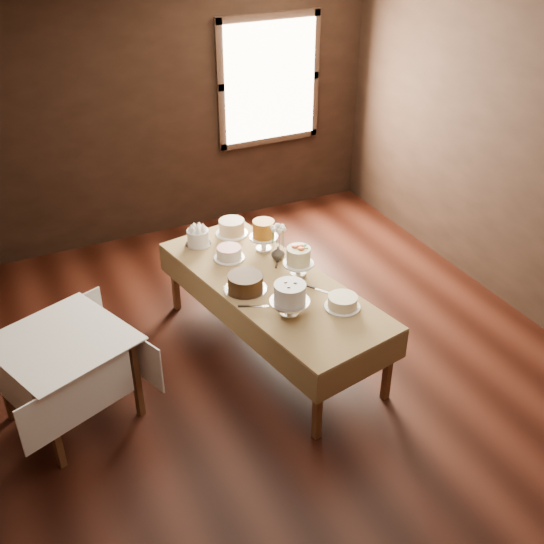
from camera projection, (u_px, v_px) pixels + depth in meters
The scene contains 22 objects.
floor at pixel (282, 380), 5.40m from camera, with size 5.00×6.00×0.01m, color black.
ceiling at pixel (286, 28), 3.93m from camera, with size 5.00×6.00×0.01m, color beige.
wall_back at pixel (159, 113), 6.96m from camera, with size 5.00×0.02×2.80m, color black.
wall_right at pixel (543, 172), 5.59m from camera, with size 0.02×6.00×2.80m, color black.
window at pixel (270, 81), 7.29m from camera, with size 1.10×0.05×1.30m, color #FFEABF.
display_table at pixel (271, 287), 5.42m from camera, with size 1.29×2.39×0.70m.
side_table at pixel (63, 349), 4.70m from camera, with size 1.14×1.14×0.74m.
cake_meringue at pixel (198, 238), 5.89m from camera, with size 0.24×0.24×0.15m.
cake_speckled at pixel (232, 227), 6.07m from camera, with size 0.30×0.30×0.14m.
cake_lattice at pixel (229, 254), 5.69m from camera, with size 0.28×0.28×0.10m.
cake_caramel at pixel (264, 237), 5.79m from camera, with size 0.26×0.26×0.30m.
cake_chocolate at pixel (245, 283), 5.26m from camera, with size 0.40×0.40×0.14m.
cake_flowers at pixel (298, 263), 5.43m from camera, with size 0.27×0.27×0.27m.
cake_swirl at pixel (290, 301), 4.93m from camera, with size 0.32×0.32×0.28m.
cake_cream at pixel (343, 302), 5.05m from camera, with size 0.31×0.31×0.10m.
cake_server_a at pixel (296, 293), 5.25m from camera, with size 0.24×0.03×0.01m, color silver.
cake_server_b at pixel (323, 291), 5.27m from camera, with size 0.24×0.03×0.01m, color silver.
cake_server_c at pixel (246, 271), 5.53m from camera, with size 0.24×0.03×0.01m, color silver.
cake_server_d at pixel (278, 258), 5.71m from camera, with size 0.24×0.03×0.01m, color silver.
cake_server_e at pixel (259, 306), 5.08m from camera, with size 0.24×0.03×0.01m, color silver.
flower_vase at pixel (278, 253), 5.68m from camera, with size 0.12×0.12×0.13m, color #2D2823.
flower_bouquet at pixel (278, 235), 5.58m from camera, with size 0.14×0.14×0.20m, color white, non-canonical shape.
Camera 1 is at (-1.87, -3.67, 3.60)m, focal length 42.85 mm.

